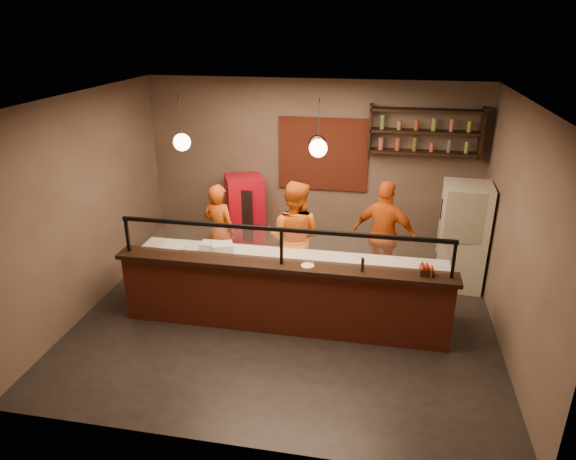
% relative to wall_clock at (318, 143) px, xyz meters
% --- Properties ---
extents(floor, '(6.00, 6.00, 0.00)m').
position_rel_wall_clock_xyz_m(floor, '(-0.10, -2.46, -2.10)').
color(floor, black).
rests_on(floor, ground).
extents(ceiling, '(6.00, 6.00, 0.00)m').
position_rel_wall_clock_xyz_m(ceiling, '(-0.10, -2.46, 1.10)').
color(ceiling, '#39322C').
rests_on(ceiling, wall_back).
extents(wall_back, '(6.00, 0.00, 6.00)m').
position_rel_wall_clock_xyz_m(wall_back, '(-0.10, 0.04, -0.50)').
color(wall_back, '#6C5E4F').
rests_on(wall_back, floor).
extents(wall_left, '(0.00, 5.00, 5.00)m').
position_rel_wall_clock_xyz_m(wall_left, '(-3.10, -2.46, -0.50)').
color(wall_left, '#6C5E4F').
rests_on(wall_left, floor).
extents(wall_right, '(0.00, 5.00, 5.00)m').
position_rel_wall_clock_xyz_m(wall_right, '(2.90, -2.46, -0.50)').
color(wall_right, '#6C5E4F').
rests_on(wall_right, floor).
extents(wall_front, '(6.00, 0.00, 6.00)m').
position_rel_wall_clock_xyz_m(wall_front, '(-0.10, -4.96, -0.50)').
color(wall_front, '#6C5E4F').
rests_on(wall_front, floor).
extents(brick_patch, '(1.60, 0.04, 1.30)m').
position_rel_wall_clock_xyz_m(brick_patch, '(0.10, 0.01, -0.20)').
color(brick_patch, maroon).
rests_on(brick_patch, wall_back).
extents(service_counter, '(4.60, 0.25, 1.00)m').
position_rel_wall_clock_xyz_m(service_counter, '(-0.10, -2.76, -1.60)').
color(service_counter, maroon).
rests_on(service_counter, floor).
extents(counter_ledge, '(4.70, 0.37, 0.06)m').
position_rel_wall_clock_xyz_m(counter_ledge, '(-0.10, -2.76, -1.07)').
color(counter_ledge, black).
rests_on(counter_ledge, service_counter).
extents(worktop_cabinet, '(4.60, 0.75, 0.85)m').
position_rel_wall_clock_xyz_m(worktop_cabinet, '(-0.10, -2.26, -1.68)').
color(worktop_cabinet, gray).
rests_on(worktop_cabinet, floor).
extents(worktop, '(4.60, 0.75, 0.05)m').
position_rel_wall_clock_xyz_m(worktop, '(-0.10, -2.26, -1.23)').
color(worktop, white).
rests_on(worktop, worktop_cabinet).
extents(sneeze_guard, '(4.50, 0.05, 0.52)m').
position_rel_wall_clock_xyz_m(sneeze_guard, '(-0.10, -2.76, -0.73)').
color(sneeze_guard, white).
rests_on(sneeze_guard, counter_ledge).
extents(wall_shelving, '(1.84, 0.28, 0.85)m').
position_rel_wall_clock_xyz_m(wall_shelving, '(1.80, -0.14, 0.30)').
color(wall_shelving, black).
rests_on(wall_shelving, wall_back).
extents(wall_clock, '(0.30, 0.04, 0.30)m').
position_rel_wall_clock_xyz_m(wall_clock, '(0.00, 0.00, 0.00)').
color(wall_clock, black).
rests_on(wall_clock, wall_back).
extents(pendant_left, '(0.24, 0.24, 0.77)m').
position_rel_wall_clock_xyz_m(pendant_left, '(-1.60, -2.26, 0.45)').
color(pendant_left, black).
rests_on(pendant_left, ceiling).
extents(pendant_right, '(0.24, 0.24, 0.77)m').
position_rel_wall_clock_xyz_m(pendant_right, '(0.30, -2.26, 0.45)').
color(pendant_right, black).
rests_on(pendant_right, ceiling).
extents(cook_left, '(0.68, 0.55, 1.64)m').
position_rel_wall_clock_xyz_m(cook_left, '(-1.47, -1.25, -1.28)').
color(cook_left, '#C45012').
rests_on(cook_left, floor).
extents(cook_mid, '(1.01, 0.84, 1.87)m').
position_rel_wall_clock_xyz_m(cook_mid, '(-0.14, -1.57, -1.17)').
color(cook_mid, orange).
rests_on(cook_mid, floor).
extents(cook_right, '(1.14, 0.74, 1.81)m').
position_rel_wall_clock_xyz_m(cook_right, '(1.26, -1.12, -1.20)').
color(cook_right, '#D85814').
rests_on(cook_right, floor).
extents(fridge, '(0.77, 0.72, 1.76)m').
position_rel_wall_clock_xyz_m(fridge, '(2.50, -0.89, -1.22)').
color(fridge, beige).
rests_on(fridge, floor).
extents(red_cooler, '(0.84, 0.81, 1.51)m').
position_rel_wall_clock_xyz_m(red_cooler, '(-1.28, -0.31, -1.34)').
color(red_cooler, '#B10B1C').
rests_on(red_cooler, floor).
extents(pizza_dough, '(0.57, 0.57, 0.01)m').
position_rel_wall_clock_xyz_m(pizza_dough, '(-0.01, -2.27, -1.19)').
color(pizza_dough, beige).
rests_on(pizza_dough, worktop).
extents(prep_tub_a, '(0.28, 0.23, 0.14)m').
position_rel_wall_clock_xyz_m(prep_tub_a, '(-1.31, -2.21, -1.13)').
color(prep_tub_a, silver).
rests_on(prep_tub_a, worktop).
extents(prep_tub_b, '(0.38, 0.35, 0.15)m').
position_rel_wall_clock_xyz_m(prep_tub_b, '(-1.10, -2.25, -1.12)').
color(prep_tub_b, white).
rests_on(prep_tub_b, worktop).
extents(prep_tub_c, '(0.33, 0.27, 0.16)m').
position_rel_wall_clock_xyz_m(prep_tub_c, '(-1.77, -2.46, -1.12)').
color(prep_tub_c, white).
rests_on(prep_tub_c, worktop).
extents(rolling_pin, '(0.32, 0.07, 0.05)m').
position_rel_wall_clock_xyz_m(rolling_pin, '(-1.82, -2.21, -1.17)').
color(rolling_pin, yellow).
rests_on(rolling_pin, worktop).
extents(condiment_caddy, '(0.18, 0.14, 0.09)m').
position_rel_wall_clock_xyz_m(condiment_caddy, '(1.81, -2.74, -0.99)').
color(condiment_caddy, black).
rests_on(condiment_caddy, counter_ledge).
extents(pepper_mill, '(0.05, 0.05, 0.19)m').
position_rel_wall_clock_xyz_m(pepper_mill, '(0.99, -2.79, -0.94)').
color(pepper_mill, black).
rests_on(pepper_mill, counter_ledge).
extents(small_plate, '(0.21, 0.21, 0.01)m').
position_rel_wall_clock_xyz_m(small_plate, '(0.26, -2.77, -1.03)').
color(small_plate, silver).
rests_on(small_plate, counter_ledge).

